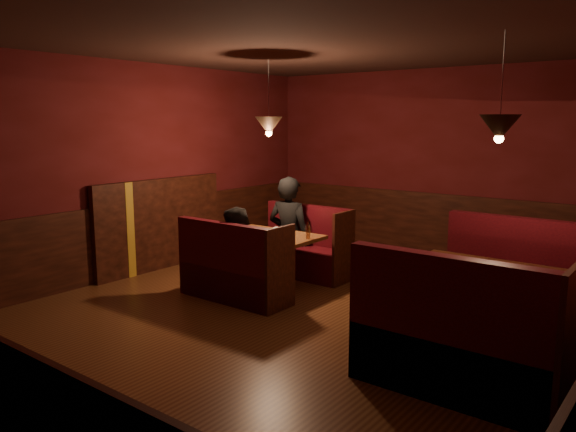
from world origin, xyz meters
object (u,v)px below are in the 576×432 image
Objects in this scene: main_table at (270,246)px; main_bench_far at (304,253)px; second_table at (489,293)px; second_bench_far at (519,296)px; main_bench_near at (232,276)px; diner_b at (236,240)px; second_bench_near at (455,351)px; diner_a at (289,213)px.

main_bench_far reaches higher than main_table.
second_table is 0.90m from second_bench_far.
main_bench_far is 2.99m from second_bench_far.
main_table is 0.91× the size of main_bench_near.
diner_b reaches higher than main_table.
main_table is at bearing 169.65° from second_table.
second_bench_near is at bearing -87.80° from second_table.
second_table is 0.99× the size of diner_b.
diner_a is at bearing 123.13° from diner_b.
second_table is at bearing 92.20° from second_bench_near.
second_bench_far is 1.00× the size of second_bench_near.
main_bench_far is 1.47m from diner_b.
diner_b is at bearing -86.82° from main_table.
diner_b is at bearing 166.19° from second_bench_near.
main_table is 0.80× the size of second_bench_near.
second_bench_far is 1.09× the size of diner_b.
diner_a is at bearing 147.37° from second_bench_near.
main_bench_far is at bearing 172.31° from second_bench_far.
second_bench_far is 3.13m from diner_b.
diner_b is at bearing -161.20° from second_bench_far.
diner_a is at bearing 174.72° from second_bench_far.
diner_a is (-0.18, -0.11, 0.55)m from main_bench_far.
second_table is at bearing 3.67° from main_bench_near.
main_bench_near is (0.00, -1.45, 0.00)m from main_bench_far.
diner_b is at bearing 91.16° from diner_a.
diner_a is 1.32m from diner_b.
main_table reaches higher than second_table.
diner_b is at bearing 64.66° from main_bench_near.
main_bench_near is 0.96× the size of diner_b.
diner_b is (0.21, -1.29, -0.13)m from diner_a.
second_table is 0.90× the size of second_bench_near.
main_bench_near is 1.46m from diner_a.
diner_a reaches higher than main_table.
main_bench_far is at bearing 88.87° from main_table.
diner_a reaches higher than main_bench_far.
second_bench_far is at bearing 87.80° from second_table.
second_bench_near is at bearing -12.81° from main_bench_near.
second_bench_near is (2.97, -0.67, 0.06)m from main_bench_near.
diner_b reaches higher than main_bench_near.
second_bench_far is at bearing 6.21° from main_table.
second_bench_near is 0.93× the size of diner_a.
main_table is 3.00m from second_table.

